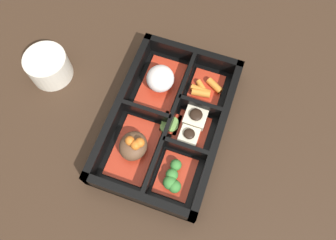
{
  "coord_description": "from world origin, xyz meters",
  "views": [
    {
      "loc": [
        -0.23,
        -0.08,
        0.6
      ],
      "look_at": [
        0.0,
        0.0,
        0.03
      ],
      "focal_mm": 35.0,
      "sensor_mm": 36.0,
      "label": 1
    }
  ],
  "objects": [
    {
      "name": "bowl_tofu",
      "position": [
        0.0,
        -0.05,
        0.02
      ],
      "size": [
        0.08,
        0.06,
        0.03
      ],
      "color": "#B22D19",
      "rests_on": "bento_base"
    },
    {
      "name": "bento_rim",
      "position": [
        0.0,
        -0.0,
        0.02
      ],
      "size": [
        0.32,
        0.21,
        0.05
      ],
      "color": "black",
      "rests_on": "ground_plane"
    },
    {
      "name": "tea_cup",
      "position": [
        0.03,
        0.27,
        0.03
      ],
      "size": [
        0.09,
        0.09,
        0.06
      ],
      "color": "beige",
      "rests_on": "ground_plane"
    },
    {
      "name": "bowl_pickles",
      "position": [
        -0.01,
        -0.01,
        0.02
      ],
      "size": [
        0.04,
        0.03,
        0.01
      ],
      "color": "#B22D19",
      "rests_on": "bento_base"
    },
    {
      "name": "bowl_carrots",
      "position": [
        0.09,
        -0.05,
        0.02
      ],
      "size": [
        0.08,
        0.07,
        0.02
      ],
      "color": "#B22D19",
      "rests_on": "bento_base"
    },
    {
      "name": "ground_plane",
      "position": [
        0.0,
        0.0,
        0.0
      ],
      "size": [
        3.0,
        3.0,
        0.0
      ],
      "primitive_type": "plane",
      "color": "#382619"
    },
    {
      "name": "bowl_rice",
      "position": [
        0.07,
        0.04,
        0.03
      ],
      "size": [
        0.13,
        0.08,
        0.05
      ],
      "color": "#B22D19",
      "rests_on": "bento_base"
    },
    {
      "name": "bowl_greens",
      "position": [
        -0.1,
        -0.05,
        0.02
      ],
      "size": [
        0.08,
        0.06,
        0.03
      ],
      "color": "#B22D19",
      "rests_on": "bento_base"
    },
    {
      "name": "bowl_stew",
      "position": [
        -0.07,
        0.04,
        0.03
      ],
      "size": [
        0.13,
        0.08,
        0.05
      ],
      "color": "#B22D19",
      "rests_on": "bento_base"
    },
    {
      "name": "bento_base",
      "position": [
        0.0,
        0.0,
        0.01
      ],
      "size": [
        0.32,
        0.21,
        0.01
      ],
      "color": "black",
      "rests_on": "ground_plane"
    }
  ]
}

